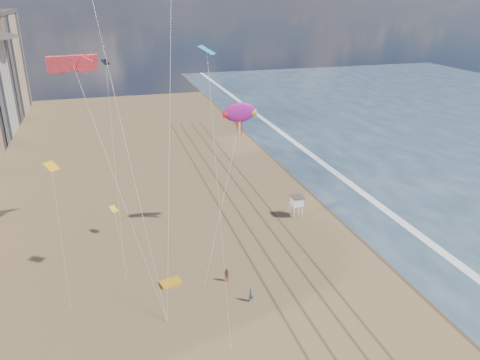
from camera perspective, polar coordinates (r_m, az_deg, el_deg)
name	(u,v)px	position (r m, az deg, el deg)	size (l,w,h in m)	color
wet_sand	(333,190)	(80.78, 11.28, -1.21)	(260.00, 260.00, 0.00)	#42301E
foam	(355,187)	(82.71, 13.88, -0.88)	(260.00, 260.00, 0.00)	white
tracks	(260,229)	(66.45, 2.41, -6.02)	(7.68, 120.00, 0.01)	brown
lifeguard_stand	(297,201)	(69.39, 6.96, -2.57)	(1.84, 1.84, 3.32)	white
grounded_kite	(171,282)	(55.52, -8.47, -12.25)	(2.34, 1.49, 0.27)	orange
show_kite	(240,113)	(60.26, -0.06, 8.23)	(5.97, 6.34, 21.14)	#951680
kite_flyer_a	(251,295)	(51.76, 1.38, -13.82)	(0.63, 0.41, 1.72)	slate
kite_flyer_b	(227,275)	(54.92, -1.63, -11.54)	(0.80, 0.62, 1.64)	brown
small_kites	(119,125)	(52.48, -14.56, 6.46)	(17.53, 18.79, 22.96)	#C7EB18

